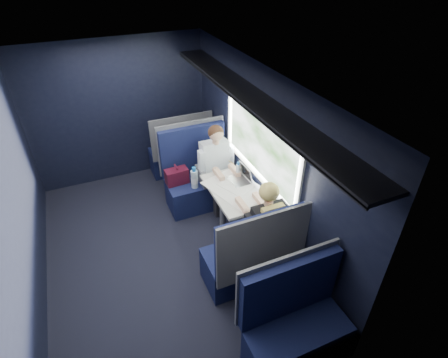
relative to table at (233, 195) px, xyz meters
name	(u,v)px	position (x,y,z in m)	size (l,w,h in m)	color
ground	(162,254)	(-1.03, 0.00, -0.67)	(2.80, 4.20, 0.01)	black
room_shell	(150,157)	(-1.01, 0.00, 0.81)	(3.00, 4.40, 2.40)	black
table	(233,195)	(0.00, 0.00, 0.00)	(0.62, 1.00, 0.74)	#54565E
seat_bay_near	(197,179)	(-0.20, 0.87, -0.24)	(1.04, 0.62, 1.26)	#0B1033
seat_bay_far	(250,258)	(-0.18, -0.87, -0.25)	(1.04, 0.62, 1.26)	#0B1033
seat_row_front	(180,151)	(-0.18, 1.80, -0.25)	(1.04, 0.51, 1.16)	#0B1033
seat_row_back	(294,326)	(-0.18, -1.80, -0.25)	(1.04, 0.51, 1.16)	#0B1033
man	(218,164)	(0.07, 0.70, 0.06)	(0.53, 0.56, 1.32)	black
woman	(264,223)	(0.07, -0.71, 0.06)	(0.53, 0.56, 1.32)	black
papers	(236,188)	(0.04, 0.02, 0.08)	(0.56, 0.80, 0.01)	white
laptop	(242,176)	(0.20, 0.16, 0.14)	(0.24, 0.31, 0.22)	silver
bottle_small	(238,170)	(0.20, 0.28, 0.17)	(0.06, 0.06, 0.22)	silver
cup	(240,171)	(0.25, 0.31, 0.12)	(0.07, 0.07, 0.09)	white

